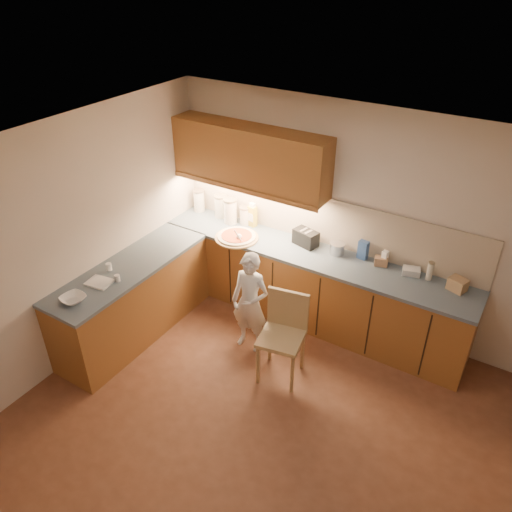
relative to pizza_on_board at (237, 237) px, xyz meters
name	(u,v)px	position (x,y,z in m)	size (l,w,h in m)	color
room	(262,280)	(1.27, -1.52, 0.73)	(4.54, 4.50, 2.62)	brown
l_counter	(249,290)	(0.35, -0.27, -0.48)	(3.77, 2.62, 0.92)	#955D2B
backsplash	(323,220)	(0.90, 0.46, 0.27)	(3.75, 0.02, 0.58)	#BFAD94
upper_cabinets	(250,157)	(0.00, 0.30, 0.91)	(1.95, 0.36, 0.73)	#955D2B
pizza_on_board	(237,237)	(0.00, 0.00, 0.00)	(0.52, 0.52, 0.21)	tan
child	(250,303)	(0.59, -0.63, -0.34)	(0.44, 0.29, 1.20)	silver
wooden_chair	(284,330)	(1.09, -0.78, -0.38)	(0.51, 0.51, 0.97)	tan
mixing_bowl	(73,299)	(-0.68, -1.88, 0.01)	(0.24, 0.24, 0.06)	white
canister_a	(199,200)	(-0.83, 0.36, 0.13)	(0.15, 0.15, 0.30)	silver
canister_b	(221,206)	(-0.49, 0.37, 0.13)	(0.17, 0.17, 0.30)	silver
canister_c	(230,211)	(-0.29, 0.30, 0.14)	(0.17, 0.17, 0.33)	white
canister_d	(245,215)	(-0.12, 0.37, 0.10)	(0.14, 0.14, 0.23)	white
oil_jug	(252,215)	(-0.02, 0.38, 0.12)	(0.12, 0.10, 0.31)	gold
toaster	(306,238)	(0.76, 0.31, 0.07)	(0.32, 0.23, 0.19)	black
steel_pot	(337,248)	(1.15, 0.32, 0.05)	(0.18, 0.18, 0.14)	#BBBBC0
blue_box	(363,250)	(1.44, 0.38, 0.08)	(0.11, 0.08, 0.22)	#315394
card_box_a	(381,261)	(1.66, 0.35, 0.03)	(0.14, 0.10, 0.10)	tan
white_bottle	(385,258)	(1.69, 0.37, 0.07)	(0.06, 0.06, 0.18)	white
flat_pack	(411,271)	(2.00, 0.35, 0.01)	(0.18, 0.13, 0.07)	silver
tall_jar	(430,271)	(2.18, 0.35, 0.08)	(0.07, 0.07, 0.21)	white
card_box_b	(458,284)	(2.48, 0.31, 0.04)	(0.17, 0.13, 0.13)	tan
dough_cloth	(99,282)	(-0.70, -1.52, -0.01)	(0.26, 0.20, 0.02)	silver
spice_jar_a	(109,267)	(-0.80, -1.29, 0.02)	(0.06, 0.06, 0.08)	white
spice_jar_b	(117,278)	(-0.56, -1.40, 0.01)	(0.06, 0.06, 0.07)	silver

